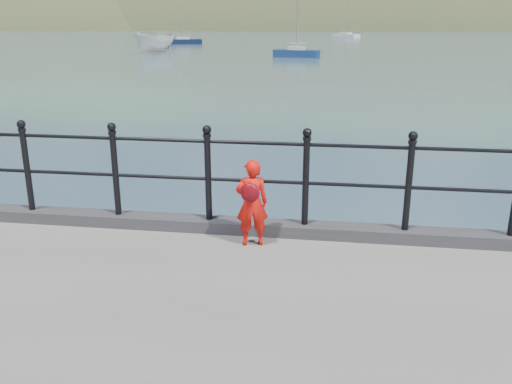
% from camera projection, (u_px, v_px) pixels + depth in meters
% --- Properties ---
extents(ground, '(600.00, 600.00, 0.00)m').
position_uv_depth(ground, '(258.00, 298.00, 7.23)').
color(ground, '#2D4251').
rests_on(ground, ground).
extents(kerb, '(60.00, 0.30, 0.15)m').
position_uv_depth(kerb, '(256.00, 227.00, 6.76)').
color(kerb, '#28282B').
rests_on(kerb, quay).
extents(railing, '(18.11, 0.11, 1.20)m').
position_uv_depth(railing, '(256.00, 169.00, 6.54)').
color(railing, black).
rests_on(railing, kerb).
extents(far_shore, '(830.00, 200.00, 156.00)m').
position_uv_depth(far_shore, '(426.00, 82.00, 234.12)').
color(far_shore, '#333A21').
rests_on(far_shore, ground).
extents(child, '(0.43, 0.35, 1.04)m').
position_uv_depth(child, '(252.00, 202.00, 6.27)').
color(child, red).
rests_on(child, quay).
extents(launch_white, '(4.16, 6.10, 2.21)m').
position_uv_depth(launch_white, '(155.00, 43.00, 57.23)').
color(launch_white, silver).
rests_on(launch_white, ground).
extents(sailboat_port, '(4.53, 2.40, 6.52)m').
position_uv_depth(sailboat_port, '(296.00, 54.00, 51.50)').
color(sailboat_port, navy).
rests_on(sailboat_port, ground).
extents(sailboat_left, '(5.61, 3.26, 7.72)m').
position_uv_depth(sailboat_left, '(183.00, 42.00, 77.67)').
color(sailboat_left, black).
rests_on(sailboat_left, ground).
extents(sailboat_deep, '(5.42, 5.41, 8.75)m').
position_uv_depth(sailboat_deep, '(346.00, 36.00, 103.70)').
color(sailboat_deep, silver).
rests_on(sailboat_deep, ground).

